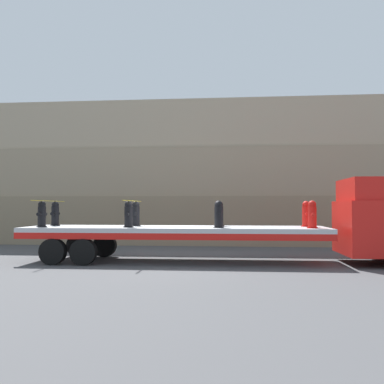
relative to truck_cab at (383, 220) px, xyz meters
name	(u,v)px	position (x,y,z in m)	size (l,w,h in m)	color
ground_plane	(175,262)	(-6.69, 0.00, -1.39)	(120.00, 120.00, 0.00)	#474749
rock_cliff	(194,174)	(-6.69, 7.28, 2.11)	(60.00, 3.30, 6.99)	#84755B
truck_cab	(383,220)	(0.00, 0.00, 0.00)	(2.50, 2.68, 2.72)	red
flatbed_trailer	(159,233)	(-7.25, 0.00, -0.43)	(9.95, 2.54, 1.16)	#B2B2B7
fire_hydrant_black_near_0	(42,214)	(-11.07, -0.54, 0.19)	(0.33, 0.58, 0.86)	black
fire_hydrant_black_far_0	(55,214)	(-11.07, 0.54, 0.19)	(0.33, 0.58, 0.86)	black
fire_hydrant_black_near_1	(128,214)	(-8.15, -0.54, 0.19)	(0.33, 0.58, 0.86)	black
fire_hydrant_black_far_1	(136,214)	(-8.15, 0.54, 0.19)	(0.33, 0.58, 0.86)	black
fire_hydrant_black_near_2	(218,215)	(-5.23, -0.54, 0.19)	(0.33, 0.58, 0.86)	black
fire_hydrant_black_far_2	(219,214)	(-5.23, 0.54, 0.19)	(0.33, 0.58, 0.86)	black
fire_hydrant_red_near_3	(312,215)	(-2.32, -0.54, 0.19)	(0.33, 0.58, 0.86)	red
fire_hydrant_red_far_3	(306,214)	(-2.32, 0.54, 0.19)	(0.33, 0.58, 0.86)	red
cargo_strap_rear	(49,201)	(-11.07, 0.00, 0.64)	(0.05, 2.64, 0.01)	yellow
cargo_strap_middle	(132,201)	(-8.15, 0.00, 0.64)	(0.05, 2.64, 0.01)	yellow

